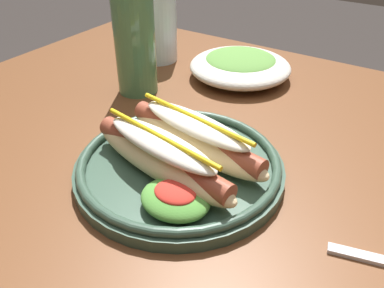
% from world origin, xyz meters
% --- Properties ---
extents(dining_table, '(1.16, 0.89, 0.74)m').
position_xyz_m(dining_table, '(0.00, 0.00, 0.63)').
color(dining_table, brown).
rests_on(dining_table, ground_plane).
extents(hot_dog_plate, '(0.27, 0.27, 0.08)m').
position_xyz_m(hot_dog_plate, '(-0.05, -0.05, 0.77)').
color(hot_dog_plate, '#334C3D').
rests_on(hot_dog_plate, dining_table).
extents(water_cup, '(0.08, 0.08, 0.14)m').
position_xyz_m(water_cup, '(-0.32, 0.25, 0.81)').
color(water_cup, silver).
rests_on(water_cup, dining_table).
extents(glass_bottle, '(0.07, 0.07, 0.24)m').
position_xyz_m(glass_bottle, '(-0.26, 0.11, 0.83)').
color(glass_bottle, '#4C7F51').
rests_on(glass_bottle, dining_table).
extents(side_bowl, '(0.19, 0.19, 0.05)m').
position_xyz_m(side_bowl, '(-0.13, 0.26, 0.76)').
color(side_bowl, silver).
rests_on(side_bowl, dining_table).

